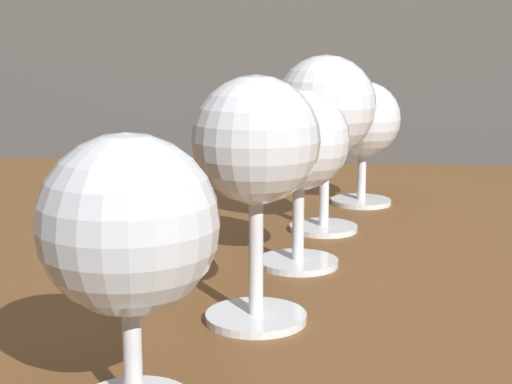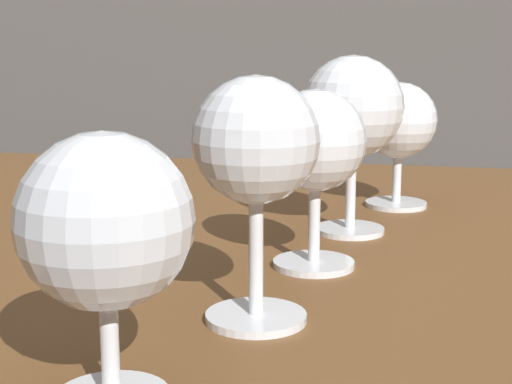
{
  "view_description": "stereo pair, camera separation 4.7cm",
  "coord_description": "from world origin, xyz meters",
  "px_view_note": "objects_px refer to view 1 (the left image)",
  "views": [
    {
      "loc": [
        0.03,
        -0.65,
        0.94
      ],
      "look_at": [
        -0.01,
        -0.19,
        0.85
      ],
      "focal_mm": 54.71,
      "sensor_mm": 36.0,
      "label": 1
    },
    {
      "loc": [
        0.08,
        -0.64,
        0.94
      ],
      "look_at": [
        -0.01,
        -0.19,
        0.85
      ],
      "focal_mm": 54.71,
      "sensor_mm": 36.0,
      "label": 2
    }
  ],
  "objects_px": {
    "wine_glass_white": "(256,148)",
    "wine_glass_rose": "(325,110)",
    "wine_glass_chardonnay": "(128,230)",
    "wine_glass_cabernet": "(363,122)",
    "wine_glass_port": "(299,146)"
  },
  "relations": [
    {
      "from": "wine_glass_white",
      "to": "wine_glass_rose",
      "type": "bearing_deg",
      "value": 80.75
    },
    {
      "from": "wine_glass_chardonnay",
      "to": "wine_glass_rose",
      "type": "xyz_separation_m",
      "value": [
        0.08,
        0.36,
        0.02
      ]
    },
    {
      "from": "wine_glass_rose",
      "to": "wine_glass_cabernet",
      "type": "height_order",
      "value": "wine_glass_rose"
    },
    {
      "from": "wine_glass_port",
      "to": "wine_glass_white",
      "type": "bearing_deg",
      "value": -99.35
    },
    {
      "from": "wine_glass_chardonnay",
      "to": "wine_glass_cabernet",
      "type": "xyz_separation_m",
      "value": [
        0.12,
        0.48,
        -0.0
      ]
    },
    {
      "from": "wine_glass_rose",
      "to": "wine_glass_cabernet",
      "type": "distance_m",
      "value": 0.13
    },
    {
      "from": "wine_glass_cabernet",
      "to": "wine_glass_port",
      "type": "bearing_deg",
      "value": -103.51
    },
    {
      "from": "wine_glass_white",
      "to": "wine_glass_cabernet",
      "type": "relative_size",
      "value": 1.18
    },
    {
      "from": "wine_glass_rose",
      "to": "wine_glass_cabernet",
      "type": "xyz_separation_m",
      "value": [
        0.04,
        0.12,
        -0.02
      ]
    },
    {
      "from": "wine_glass_port",
      "to": "wine_glass_cabernet",
      "type": "bearing_deg",
      "value": 76.49
    },
    {
      "from": "wine_glass_white",
      "to": "wine_glass_chardonnay",
      "type": "bearing_deg",
      "value": -110.22
    },
    {
      "from": "wine_glass_white",
      "to": "wine_glass_rose",
      "type": "height_order",
      "value": "wine_glass_rose"
    },
    {
      "from": "wine_glass_chardonnay",
      "to": "wine_glass_white",
      "type": "distance_m",
      "value": 0.13
    },
    {
      "from": "wine_glass_white",
      "to": "wine_glass_cabernet",
      "type": "height_order",
      "value": "wine_glass_white"
    },
    {
      "from": "wine_glass_chardonnay",
      "to": "wine_glass_port",
      "type": "height_order",
      "value": "wine_glass_port"
    }
  ]
}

